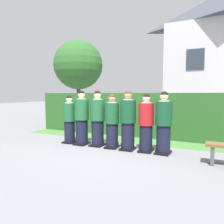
{
  "coord_description": "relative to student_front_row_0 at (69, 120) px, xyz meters",
  "views": [
    {
      "loc": [
        2.74,
        -5.57,
        1.58
      ],
      "look_at": [
        0.0,
        0.0,
        1.05
      ],
      "focal_mm": 34.43,
      "sensor_mm": 36.0,
      "label": 1
    }
  ],
  "objects": [
    {
      "name": "student_front_row_1",
      "position": [
        0.49,
        -0.02,
        0.08
      ],
      "size": [
        0.44,
        0.53,
        1.68
      ],
      "color": "black",
      "rests_on": "ground"
    },
    {
      "name": "student_front_row_2",
      "position": [
        1.02,
        0.04,
        0.07
      ],
      "size": [
        0.44,
        0.53,
        1.68
      ],
      "color": "black",
      "rests_on": "ground"
    },
    {
      "name": "ground_plane",
      "position": [
        1.51,
        0.03,
        -0.73
      ],
      "size": [
        60.0,
        60.0,
        0.0
      ],
      "primitive_type": "plane",
      "color": "slate"
    },
    {
      "name": "student_front_row_3",
      "position": [
        1.52,
        0.01,
        0.02
      ],
      "size": [
        0.41,
        0.52,
        1.57
      ],
      "color": "black",
      "rests_on": "ground"
    },
    {
      "name": "lawn_strip",
      "position": [
        1.51,
        1.26,
        -0.72
      ],
      "size": [
        8.29,
        0.9,
        0.01
      ],
      "primitive_type": "cube",
      "color": "#477A38",
      "rests_on": "ground"
    },
    {
      "name": "oak_tree_left",
      "position": [
        -3.9,
        6.1,
        2.69
      ],
      "size": [
        3.14,
        3.14,
        5.0
      ],
      "color": "brown",
      "rests_on": "ground"
    },
    {
      "name": "hedge",
      "position": [
        1.51,
        2.06,
        0.08
      ],
      "size": [
        8.29,
        0.7,
        1.61
      ],
      "color": "#285623",
      "rests_on": "ground"
    },
    {
      "name": "student_in_red_blazer",
      "position": [
        2.53,
        0.05,
        0.03
      ],
      "size": [
        0.41,
        0.51,
        1.58
      ],
      "color": "black",
      "rests_on": "ground"
    },
    {
      "name": "student_front_row_0",
      "position": [
        0.0,
        0.0,
        0.0
      ],
      "size": [
        0.4,
        0.47,
        1.53
      ],
      "color": "black",
      "rests_on": "ground"
    },
    {
      "name": "student_front_row_4",
      "position": [
        2.02,
        0.02,
        0.07
      ],
      "size": [
        0.44,
        0.53,
        1.67
      ],
      "color": "black",
      "rests_on": "ground"
    },
    {
      "name": "student_front_row_6",
      "position": [
        3.0,
        0.06,
        0.06
      ],
      "size": [
        0.43,
        0.48,
        1.64
      ],
      "color": "black",
      "rests_on": "ground"
    },
    {
      "name": "school_building_main",
      "position": [
        4.5,
        8.3,
        3.02
      ],
      "size": [
        6.5,
        3.29,
        7.31
      ],
      "color": "silver",
      "rests_on": "ground"
    }
  ]
}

